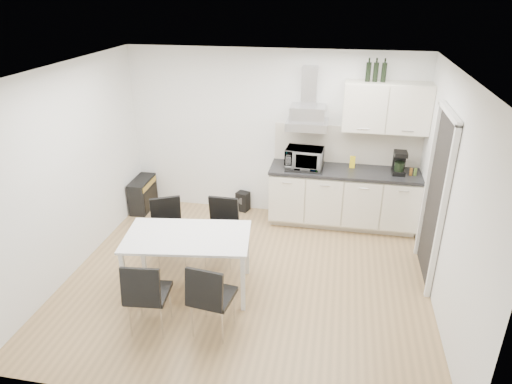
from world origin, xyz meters
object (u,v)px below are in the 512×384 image
(chair_far_right, at_px, (220,233))
(chair_near_left, at_px, (149,294))
(chair_far_left, at_px, (169,233))
(kitchenette, at_px, (347,174))
(dining_table, at_px, (188,241))
(chair_near_right, at_px, (213,297))
(floor_speaker, at_px, (243,201))
(guitar_amp, at_px, (143,194))

(chair_far_right, distance_m, chair_near_left, 1.46)
(chair_far_left, relative_size, chair_far_right, 1.00)
(kitchenette, height_order, dining_table, kitchenette)
(chair_far_left, distance_m, chair_near_right, 1.52)
(chair_near_right, xyz_separation_m, floor_speaker, (-0.30, 2.89, -0.28))
(dining_table, distance_m, chair_near_left, 0.80)
(chair_near_right, relative_size, guitar_amp, 1.38)
(chair_far_left, relative_size, floor_speaker, 2.74)
(chair_far_right, bearing_deg, guitar_amp, -36.92)
(chair_near_right, distance_m, floor_speaker, 2.92)
(chair_far_left, xyz_separation_m, guitar_amp, (-1.01, 1.44, -0.18))
(chair_far_right, bearing_deg, chair_far_left, 11.73)
(dining_table, distance_m, chair_far_left, 0.74)
(chair_far_right, relative_size, floor_speaker, 2.74)
(kitchenette, bearing_deg, chair_far_right, -138.79)
(chair_far_right, bearing_deg, floor_speaker, -87.41)
(guitar_amp, bearing_deg, chair_far_right, -39.84)
(chair_near_right, bearing_deg, floor_speaker, 103.48)
(kitchenette, height_order, chair_far_right, kitchenette)
(chair_far_left, distance_m, chair_near_left, 1.30)
(kitchenette, relative_size, chair_far_left, 2.86)
(chair_near_right, relative_size, floor_speaker, 2.74)
(guitar_amp, bearing_deg, chair_far_left, -56.75)
(chair_near_left, bearing_deg, chair_far_right, 67.94)
(chair_near_left, distance_m, chair_near_right, 0.68)
(floor_speaker, bearing_deg, dining_table, -75.44)
(chair_near_right, bearing_deg, kitchenette, 71.39)
(chair_far_left, distance_m, floor_speaker, 1.83)
(kitchenette, height_order, floor_speaker, kitchenette)
(floor_speaker, bearing_deg, kitchenette, 13.45)
(chair_near_right, bearing_deg, dining_table, 133.52)
(chair_far_left, height_order, floor_speaker, chair_far_left)
(kitchenette, bearing_deg, guitar_amp, -178.52)
(kitchenette, distance_m, floor_speaker, 1.78)
(chair_far_right, distance_m, floor_speaker, 1.59)
(kitchenette, bearing_deg, chair_near_right, -116.12)
(kitchenette, relative_size, floor_speaker, 7.84)
(guitar_amp, bearing_deg, floor_speaker, 6.97)
(chair_near_left, xyz_separation_m, floor_speaker, (0.38, 2.97, -0.28))
(chair_far_right, distance_m, chair_near_right, 1.35)
(kitchenette, relative_size, chair_near_left, 2.86)
(chair_far_left, height_order, chair_far_right, same)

